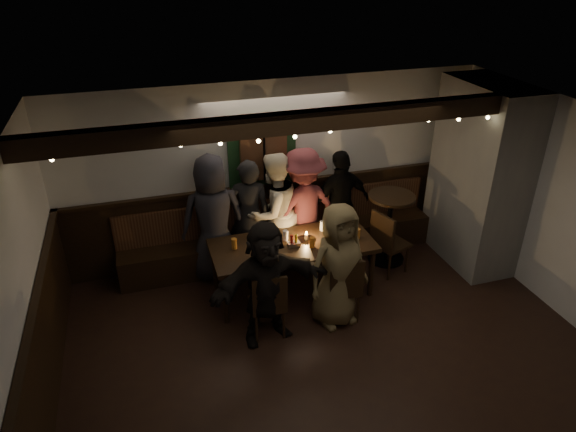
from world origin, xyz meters
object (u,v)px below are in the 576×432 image
object	(u,v)px
chair_end	(387,240)
person_d	(303,208)
person_g	(338,266)
dining_table	(292,248)
chair_near_left	(268,302)
chair_near_right	(344,285)
person_c	(274,212)
high_top	(389,220)
person_e	(340,204)
person_f	(266,283)
person_b	(249,216)
person_a	(213,219)

from	to	relation	value
chair_end	person_d	distance (m)	1.25
person_g	dining_table	bearing A→B (deg)	103.82
chair_near_left	chair_near_right	world-z (taller)	chair_near_right
person_c	person_g	bearing A→B (deg)	80.38
high_top	person_c	xyz separation A→B (m)	(-1.62, 0.34, 0.20)
dining_table	person_e	bearing A→B (deg)	37.85
high_top	person_c	world-z (taller)	person_c
chair_end	person_c	bearing A→B (deg)	155.74
chair_near_right	person_c	bearing A→B (deg)	108.43
chair_near_left	person_g	size ratio (longest dim) A/B	0.56
person_d	dining_table	bearing A→B (deg)	48.69
person_e	chair_end	bearing A→B (deg)	111.33
dining_table	person_f	size ratio (longest dim) A/B	1.36
chair_near_right	person_b	world-z (taller)	person_b
person_b	person_g	size ratio (longest dim) A/B	1.05
high_top	person_d	xyz separation A→B (m)	(-1.20, 0.33, 0.21)
chair_near_right	person_a	distance (m)	1.99
high_top	person_e	bearing A→B (deg)	148.34
chair_near_left	person_a	xyz separation A→B (m)	(-0.36, 1.47, 0.39)
dining_table	person_f	xyz separation A→B (m)	(-0.55, -0.76, 0.08)
chair_near_left	person_e	distance (m)	2.14
chair_end	person_b	distance (m)	1.93
person_b	person_g	world-z (taller)	person_b
person_d	person_e	xyz separation A→B (m)	(0.59, 0.05, -0.06)
person_a	person_f	distance (m)	1.51
chair_near_left	person_c	bearing A→B (deg)	71.99
person_g	chair_near_right	bearing A→B (deg)	-25.36
dining_table	chair_near_left	bearing A→B (deg)	-124.80
chair_near_left	person_g	distance (m)	0.91
dining_table	person_d	world-z (taller)	person_d
high_top	person_c	distance (m)	1.67
chair_end	high_top	size ratio (longest dim) A/B	0.91
chair_end	person_f	size ratio (longest dim) A/B	0.62
person_d	person_e	world-z (taller)	person_d
person_a	person_c	world-z (taller)	person_a
person_g	person_e	bearing A→B (deg)	55.23
chair_near_left	person_d	bearing A→B (deg)	58.36
chair_near_left	chair_end	size ratio (longest dim) A/B	0.94
chair_near_right	person_e	distance (m)	1.60
chair_near_left	person_b	xyz separation A→B (m)	(0.14, 1.50, 0.33)
person_c	person_f	xyz separation A→B (m)	(-0.50, -1.47, -0.09)
chair_end	person_f	world-z (taller)	person_f
person_a	person_b	world-z (taller)	person_a
person_d	person_f	bearing A→B (deg)	44.34
person_a	person_f	bearing A→B (deg)	103.87
chair_near_right	high_top	distance (m)	1.60
chair_near_right	person_e	xyz separation A→B (m)	(0.53, 1.48, 0.31)
person_a	person_d	bearing A→B (deg)	-179.75
person_c	person_e	world-z (taller)	person_c
chair_near_left	dining_table	bearing A→B (deg)	55.20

